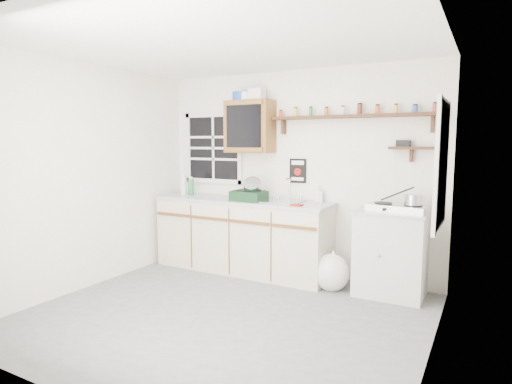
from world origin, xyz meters
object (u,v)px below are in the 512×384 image
(spice_shelf, at_px, (352,116))
(right_cabinet, at_px, (391,253))
(dish_rack, at_px, (250,193))
(upper_cabinet, at_px, (250,127))
(hotplate, at_px, (398,208))
(main_cabinet, at_px, (242,235))

(spice_shelf, bearing_deg, right_cabinet, -20.02)
(right_cabinet, bearing_deg, dish_rack, -176.01)
(upper_cabinet, bearing_deg, dish_rack, -60.03)
(right_cabinet, xyz_separation_m, dish_rack, (-1.66, -0.12, 0.56))
(dish_rack, height_order, hotplate, dish_rack)
(spice_shelf, relative_size, dish_rack, 4.76)
(upper_cabinet, bearing_deg, spice_shelf, 3.09)
(upper_cabinet, height_order, spice_shelf, upper_cabinet)
(hotplate, bearing_deg, upper_cabinet, -176.50)
(right_cabinet, bearing_deg, spice_shelf, 159.98)
(upper_cabinet, bearing_deg, main_cabinet, -103.68)
(right_cabinet, bearing_deg, main_cabinet, -179.21)
(right_cabinet, height_order, spice_shelf, spice_shelf)
(dish_rack, bearing_deg, spice_shelf, 15.29)
(upper_cabinet, distance_m, dish_rack, 0.85)
(dish_rack, xyz_separation_m, hotplate, (1.72, 0.10, -0.07))
(spice_shelf, height_order, hotplate, spice_shelf)
(right_cabinet, xyz_separation_m, spice_shelf, (-0.52, 0.19, 1.47))
(main_cabinet, distance_m, dish_rack, 0.59)
(right_cabinet, distance_m, upper_cabinet, 2.26)
(main_cabinet, distance_m, right_cabinet, 1.84)
(main_cabinet, xyz_separation_m, upper_cabinet, (0.03, 0.14, 1.36))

